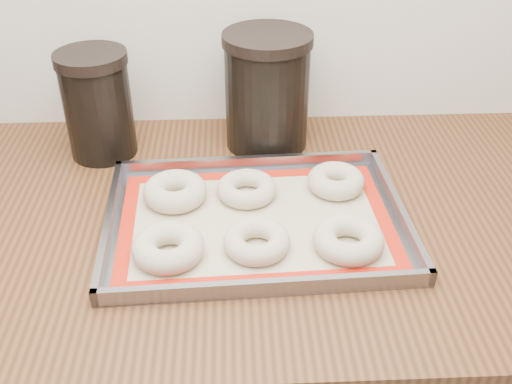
{
  "coord_description": "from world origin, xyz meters",
  "views": [
    {
      "loc": [
        0.15,
        0.89,
        1.46
      ],
      "look_at": [
        0.19,
        1.64,
        0.96
      ],
      "focal_mm": 42.0,
      "sensor_mm": 36.0,
      "label": 1
    }
  ],
  "objects_px": {
    "baking_tray": "(256,220)",
    "bagel_back_mid": "(247,189)",
    "canister_mid": "(98,104)",
    "bagel_back_left": "(175,191)",
    "bagel_front_mid": "(257,241)",
    "bagel_front_left": "(168,247)",
    "bagel_back_right": "(336,181)",
    "bagel_front_right": "(348,239)",
    "canister_right": "(267,91)"
  },
  "relations": [
    {
      "from": "baking_tray",
      "to": "bagel_back_mid",
      "type": "distance_m",
      "value": 0.07
    },
    {
      "from": "baking_tray",
      "to": "canister_mid",
      "type": "distance_m",
      "value": 0.37
    },
    {
      "from": "bagel_back_left",
      "to": "bagel_front_mid",
      "type": "bearing_deg",
      "value": -46.09
    },
    {
      "from": "bagel_back_mid",
      "to": "canister_mid",
      "type": "bearing_deg",
      "value": 147.49
    },
    {
      "from": "bagel_front_left",
      "to": "bagel_back_right",
      "type": "xyz_separation_m",
      "value": [
        0.27,
        0.16,
        -0.0
      ]
    },
    {
      "from": "bagel_front_right",
      "to": "bagel_front_mid",
      "type": "bearing_deg",
      "value": 178.56
    },
    {
      "from": "bagel_front_mid",
      "to": "bagel_front_right",
      "type": "relative_size",
      "value": 0.93
    },
    {
      "from": "baking_tray",
      "to": "bagel_front_left",
      "type": "bearing_deg",
      "value": -148.45
    },
    {
      "from": "baking_tray",
      "to": "bagel_front_mid",
      "type": "relative_size",
      "value": 4.86
    },
    {
      "from": "bagel_front_left",
      "to": "bagel_back_right",
      "type": "height_order",
      "value": "bagel_front_left"
    },
    {
      "from": "baking_tray",
      "to": "canister_mid",
      "type": "xyz_separation_m",
      "value": [
        -0.27,
        0.24,
        0.09
      ]
    },
    {
      "from": "bagel_front_left",
      "to": "bagel_back_left",
      "type": "xyz_separation_m",
      "value": [
        0.0,
        0.14,
        0.0
      ]
    },
    {
      "from": "bagel_back_right",
      "to": "canister_right",
      "type": "xyz_separation_m",
      "value": [
        -0.11,
        0.17,
        0.09
      ]
    },
    {
      "from": "bagel_front_left",
      "to": "bagel_back_mid",
      "type": "relative_size",
      "value": 1.07
    },
    {
      "from": "bagel_front_right",
      "to": "canister_right",
      "type": "relative_size",
      "value": 0.49
    },
    {
      "from": "bagel_back_mid",
      "to": "canister_right",
      "type": "xyz_separation_m",
      "value": [
        0.04,
        0.19,
        0.09
      ]
    },
    {
      "from": "bagel_front_right",
      "to": "bagel_back_mid",
      "type": "bearing_deg",
      "value": 135.33
    },
    {
      "from": "bagel_back_left",
      "to": "bagel_back_right",
      "type": "xyz_separation_m",
      "value": [
        0.27,
        0.02,
        -0.0
      ]
    },
    {
      "from": "bagel_front_left",
      "to": "baking_tray",
      "type": "bearing_deg",
      "value": 31.55
    },
    {
      "from": "bagel_back_right",
      "to": "canister_right",
      "type": "distance_m",
      "value": 0.22
    },
    {
      "from": "bagel_front_right",
      "to": "bagel_front_left",
      "type": "bearing_deg",
      "value": -178.44
    },
    {
      "from": "bagel_front_right",
      "to": "canister_mid",
      "type": "xyz_separation_m",
      "value": [
        -0.4,
        0.31,
        0.08
      ]
    },
    {
      "from": "bagel_back_mid",
      "to": "bagel_back_right",
      "type": "distance_m",
      "value": 0.15
    },
    {
      "from": "bagel_back_left",
      "to": "bagel_back_right",
      "type": "relative_size",
      "value": 1.09
    },
    {
      "from": "bagel_front_left",
      "to": "canister_mid",
      "type": "distance_m",
      "value": 0.35
    },
    {
      "from": "canister_right",
      "to": "canister_mid",
      "type": "bearing_deg",
      "value": -176.07
    },
    {
      "from": "bagel_front_right",
      "to": "bagel_back_right",
      "type": "xyz_separation_m",
      "value": [
        0.01,
        0.16,
        -0.0
      ]
    },
    {
      "from": "bagel_back_mid",
      "to": "bagel_front_left",
      "type": "bearing_deg",
      "value": -128.11
    },
    {
      "from": "baking_tray",
      "to": "bagel_front_left",
      "type": "relative_size",
      "value": 4.54
    },
    {
      "from": "bagel_front_right",
      "to": "bagel_back_mid",
      "type": "relative_size",
      "value": 1.07
    },
    {
      "from": "canister_right",
      "to": "bagel_back_right",
      "type": "bearing_deg",
      "value": -58.45
    },
    {
      "from": "bagel_back_left",
      "to": "bagel_back_mid",
      "type": "height_order",
      "value": "bagel_back_left"
    },
    {
      "from": "baking_tray",
      "to": "bagel_back_mid",
      "type": "xyz_separation_m",
      "value": [
        -0.01,
        0.07,
        0.01
      ]
    },
    {
      "from": "bagel_back_right",
      "to": "canister_mid",
      "type": "bearing_deg",
      "value": 159.69
    },
    {
      "from": "baking_tray",
      "to": "bagel_back_mid",
      "type": "relative_size",
      "value": 4.84
    },
    {
      "from": "baking_tray",
      "to": "bagel_back_right",
      "type": "bearing_deg",
      "value": 31.45
    },
    {
      "from": "bagel_front_left",
      "to": "bagel_front_right",
      "type": "xyz_separation_m",
      "value": [
        0.26,
        0.01,
        -0.0
      ]
    },
    {
      "from": "bagel_back_left",
      "to": "bagel_back_right",
      "type": "bearing_deg",
      "value": 4.52
    },
    {
      "from": "bagel_front_left",
      "to": "bagel_front_mid",
      "type": "xyz_separation_m",
      "value": [
        0.13,
        0.01,
        -0.0
      ]
    },
    {
      "from": "bagel_back_mid",
      "to": "baking_tray",
      "type": "bearing_deg",
      "value": -80.09
    },
    {
      "from": "bagel_back_left",
      "to": "bagel_back_right",
      "type": "height_order",
      "value": "bagel_back_left"
    },
    {
      "from": "bagel_front_right",
      "to": "canister_mid",
      "type": "bearing_deg",
      "value": 142.69
    },
    {
      "from": "bagel_front_right",
      "to": "bagel_back_left",
      "type": "xyz_separation_m",
      "value": [
        -0.26,
        0.13,
        0.0
      ]
    },
    {
      "from": "bagel_back_right",
      "to": "bagel_front_left",
      "type": "bearing_deg",
      "value": -148.5
    },
    {
      "from": "canister_right",
      "to": "baking_tray",
      "type": "bearing_deg",
      "value": -96.98
    },
    {
      "from": "canister_mid",
      "to": "bagel_front_right",
      "type": "bearing_deg",
      "value": -37.31
    },
    {
      "from": "baking_tray",
      "to": "canister_mid",
      "type": "height_order",
      "value": "canister_mid"
    },
    {
      "from": "bagel_front_mid",
      "to": "bagel_back_left",
      "type": "relative_size",
      "value": 0.94
    },
    {
      "from": "bagel_back_left",
      "to": "baking_tray",
      "type": "bearing_deg",
      "value": -26.04
    },
    {
      "from": "bagel_front_mid",
      "to": "bagel_back_right",
      "type": "bearing_deg",
      "value": 47.65
    }
  ]
}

